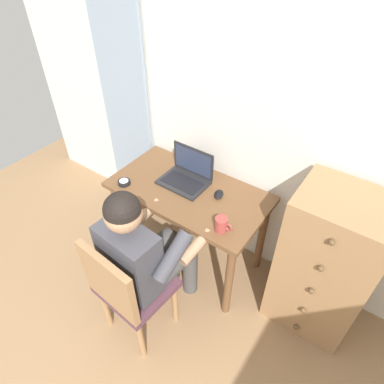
# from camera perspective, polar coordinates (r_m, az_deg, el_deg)

# --- Properties ---
(wall_back) EXTENTS (4.80, 0.05, 2.50)m
(wall_back) POSITION_cam_1_polar(r_m,az_deg,el_deg) (2.16, 14.32, 11.87)
(wall_back) COLOR silver
(wall_back) RESTS_ON ground_plane
(curtain_panel) EXTENTS (0.49, 0.03, 2.26)m
(curtain_panel) POSITION_cam_1_polar(r_m,az_deg,el_deg) (2.81, -11.71, 16.42)
(curtain_panel) COLOR #8EA3B7
(curtain_panel) RESTS_ON ground_plane
(desk) EXTENTS (1.13, 0.61, 0.74)m
(desk) POSITION_cam_1_polar(r_m,az_deg,el_deg) (2.41, -0.56, -1.76)
(desk) COLOR brown
(desk) RESTS_ON ground_plane
(dresser) EXTENTS (0.53, 0.47, 1.09)m
(dresser) POSITION_cam_1_polar(r_m,az_deg,el_deg) (2.29, 21.88, -11.52)
(dresser) COLOR #9E754C
(dresser) RESTS_ON ground_plane
(chair) EXTENTS (0.45, 0.43, 0.88)m
(chair) POSITION_cam_1_polar(r_m,az_deg,el_deg) (2.13, -11.10, -15.96)
(chair) COLOR #5A3644
(chair) RESTS_ON ground_plane
(person_seated) EXTENTS (0.55, 0.60, 1.20)m
(person_seated) POSITION_cam_1_polar(r_m,az_deg,el_deg) (2.05, -7.94, -9.99)
(person_seated) COLOR #4C4C4C
(person_seated) RESTS_ON ground_plane
(laptop) EXTENTS (0.34, 0.25, 0.24)m
(laptop) POSITION_cam_1_polar(r_m,az_deg,el_deg) (2.38, -0.92, 2.96)
(laptop) COLOR #232326
(laptop) RESTS_ON desk
(computer_mouse) EXTENTS (0.09, 0.11, 0.03)m
(computer_mouse) POSITION_cam_1_polar(r_m,az_deg,el_deg) (2.28, 4.65, -0.41)
(computer_mouse) COLOR black
(computer_mouse) RESTS_ON desk
(desk_clock) EXTENTS (0.09, 0.09, 0.03)m
(desk_clock) POSITION_cam_1_polar(r_m,az_deg,el_deg) (2.42, -11.64, 1.65)
(desk_clock) COLOR black
(desk_clock) RESTS_ON desk
(coffee_mug) EXTENTS (0.12, 0.08, 0.09)m
(coffee_mug) POSITION_cam_1_polar(r_m,az_deg,el_deg) (2.03, 5.13, -5.58)
(coffee_mug) COLOR #9E3D38
(coffee_mug) RESTS_ON desk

